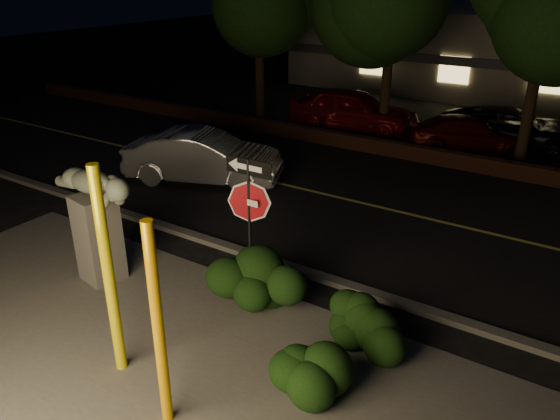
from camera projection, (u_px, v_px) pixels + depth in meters
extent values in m
plane|color=black|center=(415.00, 174.00, 17.00)|extent=(90.00, 90.00, 0.00)
cube|color=#4C4944|center=(168.00, 378.00, 8.58)|extent=(14.00, 6.00, 0.02)
cube|color=black|center=(376.00, 207.00, 14.70)|extent=(80.00, 8.00, 0.01)
cube|color=#B6A948|center=(376.00, 206.00, 14.70)|extent=(80.00, 0.12, 0.00)
cube|color=#4C4944|center=(297.00, 269.00, 11.54)|extent=(80.00, 0.25, 0.12)
cube|color=#4D2618|center=(430.00, 156.00, 17.90)|extent=(40.00, 0.35, 0.50)
cube|color=black|center=(476.00, 124.00, 22.36)|extent=(40.00, 12.00, 0.01)
cube|color=#756A5D|center=(524.00, 51.00, 27.67)|extent=(22.00, 10.00, 4.00)
cube|color=#333338|center=(501.00, 65.00, 23.76)|extent=(22.00, 0.20, 0.40)
cube|color=#FFD87F|center=(373.00, 62.00, 26.95)|extent=(1.40, 0.08, 1.20)
cube|color=#FFD87F|center=(454.00, 70.00, 24.96)|extent=(1.40, 0.08, 1.20)
cube|color=#FFD87F|center=(549.00, 79.00, 22.97)|extent=(1.40, 0.08, 1.20)
cylinder|color=black|center=(260.00, 74.00, 22.51)|extent=(0.36, 0.36, 3.75)
cylinder|color=black|center=(386.00, 81.00, 19.83)|extent=(0.36, 0.36, 4.25)
cylinder|color=black|center=(530.00, 104.00, 17.08)|extent=(0.36, 0.36, 4.00)
cylinder|color=yellow|center=(108.00, 275.00, 8.11)|extent=(0.17, 0.17, 3.47)
cylinder|color=#F8AD06|center=(158.00, 328.00, 7.17)|extent=(0.16, 0.16, 3.15)
cylinder|color=black|center=(250.00, 232.00, 10.12)|extent=(0.06, 0.06, 2.84)
cube|color=white|center=(249.00, 202.00, 9.87)|extent=(0.43, 0.03, 0.12)
cube|color=black|center=(248.00, 167.00, 9.60)|extent=(0.96, 0.03, 0.30)
cube|color=white|center=(248.00, 167.00, 9.60)|extent=(0.61, 0.02, 0.12)
cube|color=#4C4944|center=(98.00, 238.00, 10.96)|extent=(0.83, 0.83, 1.85)
sphere|color=slate|center=(118.00, 190.00, 9.79)|extent=(0.43, 0.43, 0.43)
ellipsoid|color=black|center=(253.00, 276.00, 10.33)|extent=(2.30, 1.30, 1.14)
ellipsoid|color=black|center=(359.00, 320.00, 9.04)|extent=(1.90, 1.28, 1.14)
ellipsoid|color=black|center=(319.00, 367.00, 8.11)|extent=(1.57, 1.26, 0.95)
imported|color=silver|center=(203.00, 157.00, 16.19)|extent=(4.87, 3.22, 1.52)
imported|color=maroon|center=(352.00, 109.00, 21.27)|extent=(5.09, 2.61, 1.66)
imported|color=#460C09|center=(470.00, 134.00, 18.89)|extent=(4.52, 3.31, 1.22)
imported|color=black|center=(511.00, 129.00, 19.24)|extent=(5.32, 3.18, 1.39)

